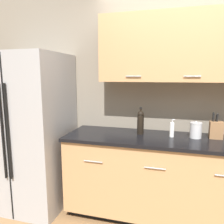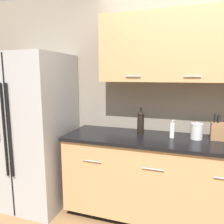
# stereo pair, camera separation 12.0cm
# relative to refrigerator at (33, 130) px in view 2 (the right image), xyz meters

# --- Properties ---
(wall_back) EXTENTS (10.00, 0.39, 2.60)m
(wall_back) POSITION_rel_refrigerator_xyz_m (1.96, 0.38, 0.53)
(wall_back) COLOR gray
(wall_back) RESTS_ON ground_plane
(counter_unit) EXTENTS (2.62, 0.64, 0.93)m
(counter_unit) POSITION_rel_refrigerator_xyz_m (1.82, 0.09, -0.44)
(counter_unit) COLOR black
(counter_unit) RESTS_ON ground_plane
(refrigerator) EXTENTS (0.87, 0.82, 1.83)m
(refrigerator) POSITION_rel_refrigerator_xyz_m (0.00, 0.00, 0.00)
(refrigerator) COLOR #9E9EA0
(refrigerator) RESTS_ON ground_plane
(knife_block) EXTENTS (0.13, 0.09, 0.28)m
(knife_block) POSITION_rel_refrigerator_xyz_m (2.10, 0.19, 0.11)
(knife_block) COLOR olive
(knife_block) RESTS_ON counter_unit
(wine_bottle) EXTENTS (0.08, 0.08, 0.31)m
(wine_bottle) POSITION_rel_refrigerator_xyz_m (1.31, 0.17, 0.16)
(wine_bottle) COLOR black
(wine_bottle) RESTS_ON counter_unit
(soap_dispenser) EXTENTS (0.05, 0.05, 0.19)m
(soap_dispenser) POSITION_rel_refrigerator_xyz_m (1.66, 0.14, 0.10)
(soap_dispenser) COLOR white
(soap_dispenser) RESTS_ON counter_unit
(steel_canister) EXTENTS (0.12, 0.12, 0.18)m
(steel_canister) POSITION_rel_refrigerator_xyz_m (1.90, 0.16, 0.10)
(steel_canister) COLOR #B7B7BA
(steel_canister) RESTS_ON counter_unit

